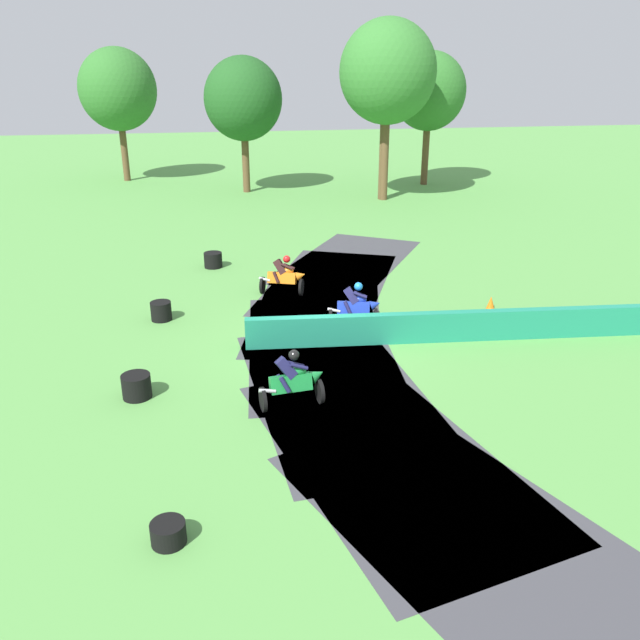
# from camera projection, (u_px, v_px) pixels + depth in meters

# --- Properties ---
(ground_plane) EXTENTS (120.00, 120.00, 0.00)m
(ground_plane) POSITION_uv_depth(u_px,v_px,m) (317.00, 345.00, 19.00)
(ground_plane) COLOR #569947
(track_asphalt) EXTENTS (8.86, 25.58, 0.01)m
(track_asphalt) POSITION_uv_depth(u_px,v_px,m) (350.00, 344.00, 19.08)
(track_asphalt) COLOR #3D3D42
(track_asphalt) RESTS_ON ground
(safety_barrier) EXTENTS (14.64, 1.37, 0.90)m
(safety_barrier) POSITION_uv_depth(u_px,v_px,m) (494.00, 325.00, 19.28)
(safety_barrier) COLOR #1E8466
(safety_barrier) RESTS_ON ground
(motorcycle_lead_orange) EXTENTS (1.73, 1.18, 1.43)m
(motorcycle_lead_orange) POSITION_uv_depth(u_px,v_px,m) (284.00, 276.00, 22.96)
(motorcycle_lead_orange) COLOR black
(motorcycle_lead_orange) RESTS_ON ground
(motorcycle_chase_blue) EXTENTS (1.72, 1.06, 1.43)m
(motorcycle_chase_blue) POSITION_uv_depth(u_px,v_px,m) (356.00, 306.00, 20.21)
(motorcycle_chase_blue) COLOR black
(motorcycle_chase_blue) RESTS_ON ground
(motorcycle_trailing_green) EXTENTS (1.67, 0.93, 1.43)m
(motorcycle_trailing_green) POSITION_uv_depth(u_px,v_px,m) (293.00, 380.00, 15.55)
(motorcycle_trailing_green) COLOR black
(motorcycle_trailing_green) RESTS_ON ground
(tire_stack_near) EXTENTS (0.71, 0.71, 0.60)m
(tire_stack_near) POSITION_uv_depth(u_px,v_px,m) (213.00, 260.00, 25.97)
(tire_stack_near) COLOR black
(tire_stack_near) RESTS_ON ground
(tire_stack_mid_a) EXTENTS (0.65, 0.65, 0.60)m
(tire_stack_mid_a) POSITION_uv_depth(u_px,v_px,m) (161.00, 311.00, 20.74)
(tire_stack_mid_a) COLOR black
(tire_stack_mid_a) RESTS_ON ground
(tire_stack_mid_b) EXTENTS (0.71, 0.71, 0.60)m
(tire_stack_mid_b) POSITION_uv_depth(u_px,v_px,m) (137.00, 386.00, 15.99)
(tire_stack_mid_b) COLOR black
(tire_stack_mid_b) RESTS_ON ground
(tire_stack_far) EXTENTS (0.61, 0.61, 0.40)m
(tire_stack_far) POSITION_uv_depth(u_px,v_px,m) (168.00, 533.00, 11.20)
(tire_stack_far) COLOR black
(tire_stack_far) RESTS_ON ground
(traffic_cone) EXTENTS (0.28, 0.28, 0.44)m
(traffic_cone) POSITION_uv_depth(u_px,v_px,m) (491.00, 303.00, 21.68)
(traffic_cone) COLOR orange
(traffic_cone) RESTS_ON ground
(tree_far_left) EXTENTS (4.67, 4.67, 9.57)m
(tree_far_left) POSITION_uv_depth(u_px,v_px,m) (386.00, 71.00, 36.05)
(tree_far_left) COLOR brown
(tree_far_left) RESTS_ON ground
(tree_far_right) EXTENTS (4.64, 4.64, 7.95)m
(tree_far_right) POSITION_uv_depth(u_px,v_px,m) (243.00, 99.00, 38.72)
(tree_far_right) COLOR brown
(tree_far_right) RESTS_ON ground
(tree_mid_rise) EXTENTS (4.98, 4.98, 8.49)m
(tree_mid_rise) POSITION_uv_depth(u_px,v_px,m) (118.00, 90.00, 42.34)
(tree_mid_rise) COLOR brown
(tree_mid_rise) RESTS_ON ground
(tree_behind_barrier) EXTENTS (4.60, 4.60, 8.25)m
(tree_behind_barrier) POSITION_uv_depth(u_px,v_px,m) (429.00, 92.00, 41.03)
(tree_behind_barrier) COLOR brown
(tree_behind_barrier) RESTS_ON ground
(tree_distant) EXTENTS (5.36, 5.36, 9.88)m
(tree_distant) POSITION_uv_depth(u_px,v_px,m) (388.00, 72.00, 35.93)
(tree_distant) COLOR brown
(tree_distant) RESTS_ON ground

